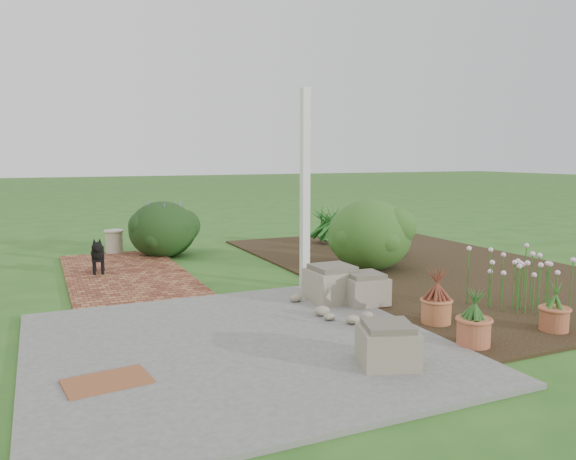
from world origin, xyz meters
name	(u,v)px	position (x,y,z in m)	size (l,w,h in m)	color
ground	(287,290)	(0.00, 0.00, 0.00)	(80.00, 80.00, 0.00)	#2B5A1C
concrete_patio	(238,345)	(-1.25, -1.75, 0.02)	(3.50, 3.50, 0.04)	#5C5C59
brick_path	(126,274)	(-1.70, 1.75, 0.02)	(1.60, 3.50, 0.04)	brown
garden_bed	(424,266)	(2.50, 0.50, 0.01)	(4.00, 7.00, 0.03)	black
veranda_post	(305,189)	(0.30, 0.10, 1.25)	(0.10, 0.10, 2.50)	white
stone_trough_near	(388,346)	(-0.34, -2.70, 0.18)	(0.43, 0.43, 0.29)	#746F59
stone_trough_mid	(364,290)	(0.48, -1.05, 0.19)	(0.44, 0.44, 0.30)	gray
stone_trough_far	(332,285)	(0.22, -0.78, 0.21)	(0.52, 0.52, 0.34)	gray
coir_doormat	(107,381)	(-2.40, -2.17, 0.05)	(0.60, 0.38, 0.02)	brown
black_dog	(98,254)	(-2.06, 1.83, 0.32)	(0.20, 0.54, 0.47)	black
cream_ceramic_urn	(114,242)	(-1.64, 3.48, 0.23)	(0.28, 0.28, 0.38)	beige
evergreen_shrub	(370,233)	(1.62, 0.65, 0.55)	(1.22, 1.22, 1.04)	#1C3F11
agapanthus_clump_back	(387,228)	(2.43, 1.40, 0.48)	(1.01, 1.01, 0.91)	#104018
agapanthus_clump_front	(329,220)	(2.17, 2.91, 0.47)	(1.00, 1.00, 0.89)	#0B3810
pink_flower_patch	(519,280)	(1.90, -1.89, 0.34)	(0.98, 0.98, 0.62)	#113D0F
terracotta_pot_bronze	(436,311)	(0.75, -1.95, 0.15)	(0.29, 0.29, 0.24)	#AD633A
terracotta_pot_small_left	(554,319)	(1.62, -2.60, 0.14)	(0.26, 0.26, 0.22)	#A75938
terracotta_pot_small_right	(474,332)	(0.62, -2.62, 0.15)	(0.29, 0.29, 0.24)	#AE5B3B
purple_flowering_bush	(162,228)	(-0.91, 3.03, 0.47)	(1.11, 1.11, 0.94)	black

